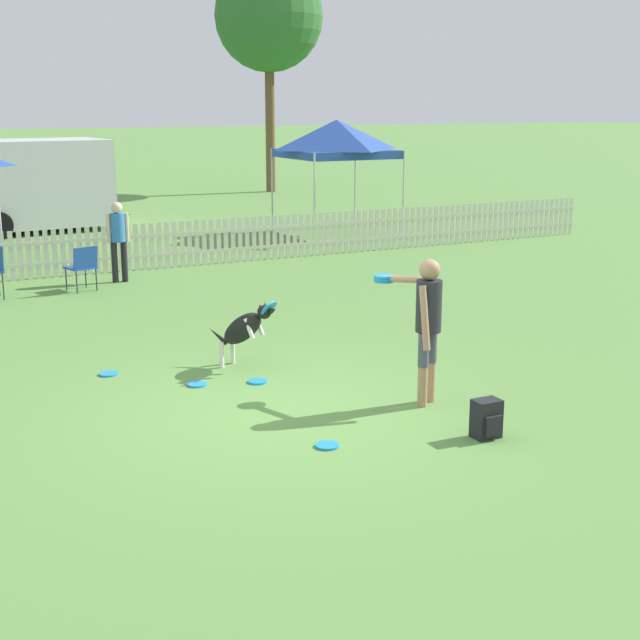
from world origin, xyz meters
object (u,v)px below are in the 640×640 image
object	(u,v)px
spectator_standing	(118,235)
canopy_tent_secondary	(336,139)
leaping_dog	(244,328)
folding_chair_blue_left	(83,264)
tree_left_grove	(269,17)
frisbee_far_scatter	(327,445)
handler_person	(425,314)
frisbee_near_handler	(197,384)
backpack_on_grass	(487,419)
equipment_trailer	(10,184)
frisbee_midfield	(109,374)
frisbee_near_dog	(258,381)

from	to	relation	value
spectator_standing	canopy_tent_secondary	bearing A→B (deg)	-148.55
leaping_dog	canopy_tent_secondary	world-z (taller)	canopy_tent_secondary
folding_chair_blue_left	tree_left_grove	bearing A→B (deg)	-140.36
folding_chair_blue_left	frisbee_far_scatter	bearing A→B (deg)	76.74
handler_person	spectator_standing	world-z (taller)	handler_person
frisbee_near_handler	folding_chair_blue_left	distance (m)	6.10
backpack_on_grass	spectator_standing	distance (m)	9.64
equipment_trailer	leaping_dog	bearing A→B (deg)	-91.78
spectator_standing	frisbee_midfield	bearing A→B (deg)	76.03
backpack_on_grass	equipment_trailer	size ratio (longest dim) A/B	0.07
canopy_tent_secondary	tree_left_grove	xyz separation A→B (m)	(3.15, 11.23, 3.90)
backpack_on_grass	canopy_tent_secondary	bearing A→B (deg)	68.14
frisbee_near_handler	frisbee_near_dog	bearing A→B (deg)	-18.05
frisbee_far_scatter	backpack_on_grass	distance (m)	1.61
leaping_dog	frisbee_far_scatter	size ratio (longest dim) A/B	4.19
backpack_on_grass	frisbee_near_handler	bearing A→B (deg)	124.59
handler_person	canopy_tent_secondary	bearing A→B (deg)	35.50
backpack_on_grass	spectator_standing	world-z (taller)	spectator_standing
handler_person	canopy_tent_secondary	world-z (taller)	canopy_tent_secondary
folding_chair_blue_left	tree_left_grove	distance (m)	19.52
frisbee_far_scatter	tree_left_grove	bearing A→B (deg)	67.40
frisbee_near_handler	tree_left_grove	world-z (taller)	tree_left_grove
frisbee_near_handler	tree_left_grove	distance (m)	24.75
frisbee_near_handler	frisbee_far_scatter	distance (m)	2.46
leaping_dog	frisbee_midfield	bearing A→B (deg)	-48.88
frisbee_midfield	canopy_tent_secondary	world-z (taller)	canopy_tent_secondary
tree_left_grove	folding_chair_blue_left	bearing A→B (deg)	-124.01
leaping_dog	folding_chair_blue_left	size ratio (longest dim) A/B	1.20
frisbee_near_dog	backpack_on_grass	world-z (taller)	backpack_on_grass
frisbee_far_scatter	frisbee_near_handler	bearing A→B (deg)	101.22
spectator_standing	tree_left_grove	size ratio (longest dim) A/B	0.18
frisbee_midfield	spectator_standing	bearing A→B (deg)	74.08
backpack_on_grass	frisbee_near_dog	bearing A→B (deg)	116.26
backpack_on_grass	equipment_trailer	bearing A→B (deg)	96.39
leaping_dog	handler_person	bearing A→B (deg)	90.25
leaping_dog	backpack_on_grass	distance (m)	3.52
handler_person	frisbee_near_handler	size ratio (longest dim) A/B	6.96
leaping_dog	canopy_tent_secondary	size ratio (longest dim) A/B	0.34
frisbee_near_dog	folding_chair_blue_left	distance (m)	6.36
leaping_dog	backpack_on_grass	world-z (taller)	leaping_dog
frisbee_near_handler	backpack_on_grass	size ratio (longest dim) A/B	0.60
frisbee_far_scatter	folding_chair_blue_left	distance (m)	8.52
leaping_dog	spectator_standing	distance (m)	6.27
tree_left_grove	leaping_dog	bearing A→B (deg)	-114.60
frisbee_midfield	tree_left_grove	world-z (taller)	tree_left_grove
frisbee_near_handler	frisbee_midfield	xyz separation A→B (m)	(-0.83, 0.89, 0.00)
frisbee_midfield	spectator_standing	size ratio (longest dim) A/B	0.16
backpack_on_grass	folding_chair_blue_left	distance (m)	9.21
folding_chair_blue_left	equipment_trailer	world-z (taller)	equipment_trailer
frisbee_near_handler	equipment_trailer	bearing A→B (deg)	89.79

